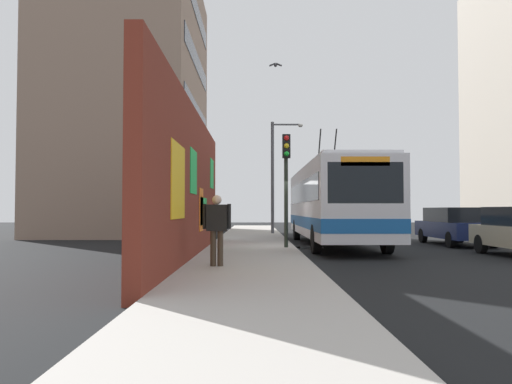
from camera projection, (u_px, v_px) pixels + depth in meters
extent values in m
plane|color=black|center=(294.00, 250.00, 18.57)|extent=(80.00, 80.00, 0.00)
cube|color=#ADA8A0|center=(251.00, 248.00, 18.57)|extent=(48.00, 3.20, 0.15)
cube|color=maroon|center=(191.00, 185.00, 14.75)|extent=(14.23, 0.30, 4.43)
cube|color=green|center=(203.00, 211.00, 16.71)|extent=(2.10, 0.02, 0.91)
cube|color=orange|center=(201.00, 210.00, 16.04)|extent=(1.06, 0.02, 1.37)
cube|color=yellow|center=(178.00, 181.00, 11.21)|extent=(1.94, 0.02, 1.69)
cube|color=green|center=(212.00, 174.00, 20.03)|extent=(1.42, 0.02, 1.17)
cube|color=green|center=(194.00, 172.00, 14.02)|extent=(1.44, 0.02, 1.24)
cube|color=gray|center=(132.00, 103.00, 31.44)|extent=(13.33, 8.13, 16.39)
cube|color=black|center=(197.00, 163.00, 31.31)|extent=(11.33, 0.04, 1.10)
cube|color=black|center=(197.00, 113.00, 31.43)|extent=(11.33, 0.04, 1.10)
cube|color=black|center=(197.00, 62.00, 31.54)|extent=(11.33, 0.04, 1.10)
cube|color=black|center=(197.00, 12.00, 31.65)|extent=(11.33, 0.04, 1.10)
cube|color=silver|center=(333.00, 202.00, 20.81)|extent=(12.19, 2.64, 2.72)
cube|color=silver|center=(333.00, 168.00, 20.87)|extent=(11.71, 2.43, 0.12)
cube|color=#1959A5|center=(333.00, 221.00, 20.79)|extent=(12.21, 2.66, 0.44)
cube|color=black|center=(365.00, 183.00, 14.76)|extent=(0.04, 2.25, 1.23)
cube|color=black|center=(333.00, 192.00, 20.83)|extent=(11.22, 2.67, 0.87)
cube|color=orange|center=(365.00, 161.00, 14.79)|extent=(0.06, 1.45, 0.28)
cylinder|color=black|center=(334.00, 153.00, 22.72)|extent=(1.43, 0.06, 2.00)
cylinder|color=black|center=(319.00, 153.00, 22.72)|extent=(1.43, 0.06, 2.00)
cylinder|color=black|center=(387.00, 239.00, 16.87)|extent=(1.00, 0.28, 1.00)
cylinder|color=black|center=(316.00, 239.00, 16.87)|extent=(1.00, 0.28, 1.00)
cylinder|color=black|center=(345.00, 230.00, 24.67)|extent=(1.00, 0.28, 1.00)
cylinder|color=black|center=(297.00, 230.00, 24.66)|extent=(1.00, 0.28, 1.00)
cylinder|color=black|center=(481.00, 244.00, 17.00)|extent=(0.64, 0.22, 0.64)
cube|color=navy|center=(455.00, 230.00, 21.07)|extent=(4.88, 1.87, 0.66)
cube|color=black|center=(454.00, 215.00, 21.19)|extent=(2.93, 1.68, 0.60)
cylinder|color=black|center=(494.00, 240.00, 19.45)|extent=(0.64, 0.22, 0.64)
cylinder|color=black|center=(451.00, 240.00, 19.44)|extent=(0.64, 0.22, 0.64)
cylinder|color=black|center=(460.00, 235.00, 22.67)|extent=(0.64, 0.22, 0.64)
cylinder|color=black|center=(423.00, 235.00, 22.66)|extent=(0.64, 0.22, 0.64)
cylinder|color=#3F3326|center=(220.00, 248.00, 11.87)|extent=(0.14, 0.14, 0.84)
cylinder|color=#3F3326|center=(213.00, 248.00, 11.87)|extent=(0.14, 0.14, 0.84)
cube|color=black|center=(217.00, 218.00, 11.90)|extent=(0.22, 0.49, 0.63)
cylinder|color=black|center=(229.00, 216.00, 11.90)|extent=(0.09, 0.09, 0.59)
cylinder|color=black|center=(205.00, 216.00, 11.90)|extent=(0.09, 0.09, 0.59)
sphere|color=beige|center=(217.00, 200.00, 11.92)|extent=(0.23, 0.23, 0.23)
cylinder|color=#2D382D|center=(286.00, 191.00, 17.88)|extent=(0.14, 0.14, 4.04)
cube|color=black|center=(286.00, 146.00, 17.71)|extent=(0.20, 0.28, 0.84)
sphere|color=red|center=(287.00, 138.00, 17.61)|extent=(0.18, 0.18, 0.18)
sphere|color=yellow|center=(287.00, 146.00, 17.60)|extent=(0.18, 0.18, 0.18)
sphere|color=green|center=(287.00, 154.00, 17.59)|extent=(0.18, 0.18, 0.18)
cylinder|color=#4C4C51|center=(273.00, 177.00, 28.59)|extent=(0.18, 0.18, 6.38)
cylinder|color=#4C4C51|center=(286.00, 125.00, 28.70)|extent=(0.10, 1.61, 0.10)
ellipsoid|color=silver|center=(300.00, 125.00, 28.70)|extent=(0.44, 0.28, 0.20)
ellipsoid|color=#47474C|center=(276.00, 65.00, 21.93)|extent=(0.32, 0.14, 0.12)
cube|color=#47474C|center=(279.00, 65.00, 21.93)|extent=(0.20, 0.27, 0.12)
cube|color=#47474C|center=(272.00, 65.00, 21.93)|extent=(0.20, 0.27, 0.12)
cylinder|color=black|center=(307.00, 248.00, 19.60)|extent=(1.28, 1.28, 0.00)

